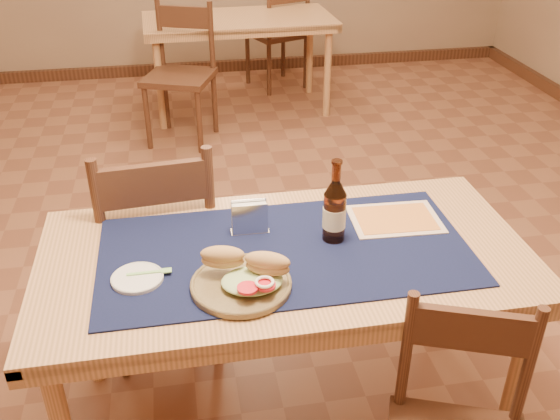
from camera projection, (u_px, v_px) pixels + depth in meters
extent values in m
cube|color=brown|center=(255.00, 289.00, 3.10)|extent=(6.00, 7.00, 0.02)
cylinder|color=tan|center=(515.00, 382.00, 2.07)|extent=(0.06, 0.06, 0.71)
cylinder|color=tan|center=(86.00, 309.00, 2.40)|extent=(0.06, 0.06, 0.71)
cylinder|color=tan|center=(440.00, 270.00, 2.61)|extent=(0.06, 0.06, 0.71)
cube|color=tan|center=(285.00, 257.00, 2.04)|extent=(1.60, 0.80, 0.04)
cube|color=#0F1237|center=(285.00, 251.00, 2.03)|extent=(1.20, 0.60, 0.01)
cube|color=#4A2A1A|center=(204.00, 67.00, 6.02)|extent=(6.00, 0.06, 0.10)
cylinder|color=tan|center=(160.00, 84.00, 4.66)|extent=(0.05, 0.05, 0.71)
cylinder|color=tan|center=(327.00, 73.00, 4.89)|extent=(0.05, 0.05, 0.71)
cylinder|color=tan|center=(157.00, 62.00, 5.15)|extent=(0.05, 0.05, 0.71)
cylinder|color=tan|center=(310.00, 52.00, 5.38)|extent=(0.05, 0.05, 0.71)
cube|color=tan|center=(239.00, 20.00, 4.83)|extent=(1.48, 0.77, 0.04)
cylinder|color=#4A2A1A|center=(202.00, 259.00, 2.88)|extent=(0.04, 0.04, 0.49)
cylinder|color=#4A2A1A|center=(115.00, 272.00, 2.79)|extent=(0.04, 0.04, 0.49)
cylinder|color=#4A2A1A|center=(217.00, 312.00, 2.55)|extent=(0.04, 0.04, 0.49)
cylinder|color=#4A2A1A|center=(119.00, 328.00, 2.46)|extent=(0.04, 0.04, 0.49)
cube|color=#4A2A1A|center=(158.00, 243.00, 2.55)|extent=(0.49, 0.49, 0.04)
cube|color=#4A2A1A|center=(153.00, 184.00, 2.18)|extent=(0.39, 0.07, 0.15)
cylinder|color=#4A2A1A|center=(210.00, 209.00, 2.29)|extent=(0.04, 0.04, 0.50)
cylinder|color=#4A2A1A|center=(101.00, 223.00, 2.21)|extent=(0.04, 0.04, 0.50)
cube|color=#4A2A1A|center=(472.00, 330.00, 1.71)|extent=(0.32, 0.14, 0.13)
cylinder|color=#4A2A1A|center=(406.00, 353.00, 1.79)|extent=(0.03, 0.03, 0.43)
cylinder|color=#4A2A1A|center=(528.00, 368.00, 1.74)|extent=(0.03, 0.03, 0.43)
cylinder|color=#4A2A1A|center=(147.00, 117.00, 4.40)|extent=(0.04, 0.04, 0.48)
cylinder|color=#4A2A1A|center=(199.00, 121.00, 4.34)|extent=(0.04, 0.04, 0.48)
cylinder|color=#4A2A1A|center=(166.00, 98.00, 4.73)|extent=(0.04, 0.04, 0.48)
cylinder|color=#4A2A1A|center=(215.00, 102.00, 4.66)|extent=(0.04, 0.04, 0.48)
cube|color=#4A2A1A|center=(179.00, 77.00, 4.41)|extent=(0.58, 0.58, 0.04)
cube|color=#4A2A1A|center=(184.00, 17.00, 4.40)|extent=(0.37, 0.17, 0.15)
cylinder|color=#4A2A1A|center=(160.00, 34.00, 4.49)|extent=(0.04, 0.04, 0.49)
cylinder|color=#4A2A1A|center=(211.00, 37.00, 4.43)|extent=(0.04, 0.04, 0.49)
cylinder|color=#4A2A1A|center=(283.00, 51.00, 5.82)|extent=(0.04, 0.04, 0.47)
cylinder|color=#4A2A1A|center=(248.00, 58.00, 5.64)|extent=(0.04, 0.04, 0.47)
cylinder|color=#4A2A1A|center=(306.00, 62.00, 5.54)|extent=(0.04, 0.04, 0.47)
cylinder|color=#4A2A1A|center=(269.00, 69.00, 5.37)|extent=(0.04, 0.04, 0.47)
cube|color=#4A2A1A|center=(276.00, 33.00, 5.47)|extent=(0.57, 0.57, 0.04)
cylinder|color=#4A2A1A|center=(307.00, 7.00, 5.29)|extent=(0.04, 0.04, 0.48)
cylinder|color=#4A2A1A|center=(269.00, 12.00, 5.12)|extent=(0.04, 0.04, 0.48)
cylinder|color=brown|center=(241.00, 285.00, 1.86)|extent=(0.30, 0.30, 0.02)
torus|color=brown|center=(241.00, 283.00, 1.85)|extent=(0.30, 0.30, 0.01)
ellipsoid|color=#C1D492|center=(252.00, 281.00, 1.83)|extent=(0.18, 0.15, 0.03)
ellipsoid|color=tan|center=(223.00, 258.00, 1.86)|extent=(0.14, 0.08, 0.07)
ellipsoid|color=tan|center=(268.00, 264.00, 1.83)|extent=(0.15, 0.10, 0.08)
cylinder|color=red|center=(248.00, 288.00, 1.77)|extent=(0.06, 0.06, 0.01)
cylinder|color=red|center=(266.00, 285.00, 1.78)|extent=(0.06, 0.06, 0.01)
torus|color=white|center=(265.00, 282.00, 1.77)|extent=(0.06, 0.06, 0.01)
cylinder|color=silver|center=(137.00, 278.00, 1.89)|extent=(0.16, 0.16, 0.01)
torus|color=silver|center=(137.00, 277.00, 1.89)|extent=(0.16, 0.16, 0.01)
cube|color=#8ED776|center=(144.00, 273.00, 1.90)|extent=(0.11, 0.01, 0.00)
cube|color=#8ED776|center=(166.00, 271.00, 1.91)|extent=(0.03, 0.02, 0.00)
cylinder|color=#4F220E|center=(334.00, 217.00, 2.05)|extent=(0.07, 0.07, 0.17)
cone|color=#4F220E|center=(336.00, 188.00, 1.99)|extent=(0.07, 0.07, 0.04)
cylinder|color=#4F220E|center=(336.00, 173.00, 1.97)|extent=(0.03, 0.03, 0.07)
cylinder|color=#4F220E|center=(337.00, 162.00, 1.95)|extent=(0.04, 0.04, 0.01)
cylinder|color=#F2EDC1|center=(334.00, 217.00, 2.05)|extent=(0.08, 0.08, 0.07)
cube|color=silver|center=(250.00, 231.00, 2.13)|extent=(0.13, 0.05, 0.00)
cube|color=silver|center=(250.00, 220.00, 2.08)|extent=(0.12, 0.01, 0.11)
cube|color=silver|center=(249.00, 214.00, 2.12)|extent=(0.12, 0.01, 0.11)
cube|color=white|center=(250.00, 218.00, 2.10)|extent=(0.12, 0.03, 0.10)
cube|color=#3F8DCA|center=(250.00, 218.00, 2.08)|extent=(0.08, 0.00, 0.04)
cube|color=beige|center=(395.00, 219.00, 2.20)|extent=(0.32, 0.24, 0.00)
cube|color=orange|center=(395.00, 218.00, 2.19)|extent=(0.28, 0.20, 0.00)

